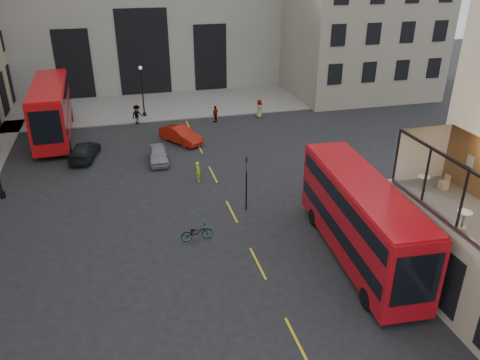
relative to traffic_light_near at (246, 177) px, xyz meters
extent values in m
plane|color=black|center=(1.00, -12.00, -2.42)|extent=(140.00, 140.00, 0.00)
cube|color=black|center=(5.98, -12.00, -0.42)|extent=(0.08, 9.20, 3.00)
cube|color=beige|center=(7.50, -7.00, 3.62)|extent=(3.00, 0.04, 2.90)
cube|color=slate|center=(6.00, -12.00, 2.28)|extent=(0.12, 10.00, 0.18)
cube|color=black|center=(6.00, -12.00, 5.03)|extent=(0.12, 10.00, 0.10)
cube|color=beige|center=(8.92, -8.80, 3.78)|extent=(0.04, 0.45, 0.55)
cube|color=tan|center=(7.50, -12.00, -0.17)|extent=(3.00, 11.00, 4.50)
cube|color=gray|center=(-4.00, 36.00, 6.58)|extent=(34.00, 10.00, 18.00)
cube|color=black|center=(-4.00, 30.96, 2.58)|extent=(6.00, 0.12, 10.00)
cube|color=black|center=(-12.00, 30.96, 1.58)|extent=(4.00, 0.12, 8.00)
cube|color=black|center=(4.00, 30.96, 1.58)|extent=(4.00, 0.12, 8.00)
cube|color=gray|center=(21.00, 28.00, 7.58)|extent=(16.00, 18.00, 20.00)
cube|color=slate|center=(-5.00, 26.00, -2.36)|extent=(40.00, 12.00, 0.12)
cylinder|color=black|center=(0.00, 0.00, -1.02)|extent=(0.10, 0.10, 2.80)
imported|color=black|center=(0.00, 0.00, 0.88)|extent=(0.16, 0.20, 1.00)
cylinder|color=black|center=(-14.00, 16.00, -1.02)|extent=(0.10, 0.10, 2.80)
imported|color=black|center=(-14.00, 16.00, 0.88)|extent=(0.16, 0.20, 1.00)
cylinder|color=black|center=(-16.00, 6.00, -2.17)|extent=(0.36, 0.36, 0.50)
cylinder|color=black|center=(-5.00, 22.00, 0.08)|extent=(0.14, 0.14, 5.00)
cylinder|color=black|center=(-5.00, 22.00, -2.17)|extent=(0.36, 0.36, 0.50)
sphere|color=silver|center=(-5.00, 22.00, 2.73)|extent=(0.36, 0.36, 0.36)
cube|color=#A20B13|center=(4.50, -6.74, 0.07)|extent=(3.50, 11.83, 4.14)
cube|color=black|center=(4.50, -6.74, -0.52)|extent=(3.50, 11.20, 0.85)
cube|color=black|center=(4.50, -6.74, 1.34)|extent=(3.50, 11.20, 0.85)
cube|color=#A20B13|center=(4.50, -6.74, 2.17)|extent=(3.38, 11.59, 0.13)
cylinder|color=black|center=(3.57, -2.93, -1.89)|extent=(0.37, 1.08, 1.06)
cylinder|color=black|center=(5.98, -3.11, -1.89)|extent=(0.37, 1.08, 1.06)
cylinder|color=black|center=(3.00, -10.73, -1.89)|extent=(0.37, 1.08, 1.06)
cylinder|color=black|center=(5.40, -10.91, -1.89)|extent=(0.37, 1.08, 1.06)
cube|color=red|center=(-13.49, 18.09, 0.26)|extent=(3.30, 12.65, 4.45)
cube|color=black|center=(-13.49, 18.09, -0.37)|extent=(3.32, 11.96, 0.91)
cube|color=black|center=(-13.49, 18.09, 1.63)|extent=(3.32, 11.96, 0.91)
cube|color=red|center=(-13.49, 18.09, 2.52)|extent=(3.18, 12.39, 0.14)
cylinder|color=black|center=(-14.94, 22.06, -1.85)|extent=(0.36, 1.15, 1.14)
cylinder|color=black|center=(-12.33, 22.16, -1.85)|extent=(0.36, 1.15, 1.14)
cylinder|color=black|center=(-14.64, 13.66, -1.85)|extent=(0.36, 1.15, 1.14)
cylinder|color=black|center=(-12.03, 13.75, -1.85)|extent=(0.36, 1.15, 1.14)
imported|color=gray|center=(-4.82, 9.56, -1.78)|extent=(1.65, 3.86, 1.30)
imported|color=#9E1709|center=(-2.38, 13.53, -1.69)|extent=(3.71, 4.62, 1.48)
imported|color=black|center=(-10.67, 11.88, -1.76)|extent=(2.80, 4.91, 1.34)
imported|color=gray|center=(-3.80, -2.77, -1.93)|extent=(1.93, 0.75, 1.00)
imported|color=#AFEE19|center=(-2.30, 5.18, -1.65)|extent=(0.38, 0.57, 1.55)
imported|color=gray|center=(-5.84, 19.88, -1.46)|extent=(1.43, 1.33, 1.94)
imported|color=gray|center=(1.88, 18.47, -1.58)|extent=(1.00, 0.98, 1.70)
imported|color=gray|center=(6.61, 18.76, -1.48)|extent=(0.72, 1.00, 1.89)
cylinder|color=beige|center=(6.41, -11.86, 2.95)|extent=(0.63, 0.63, 0.04)
cylinder|color=slate|center=(6.41, -11.86, 2.57)|extent=(0.08, 0.08, 0.74)
cylinder|color=slate|center=(6.41, -11.86, 2.19)|extent=(0.46, 0.46, 0.03)
cylinder|color=silver|center=(6.92, -8.21, 2.90)|extent=(0.60, 0.60, 0.04)
cylinder|color=slate|center=(6.92, -8.21, 2.54)|extent=(0.08, 0.08, 0.69)
cylinder|color=slate|center=(6.92, -8.21, 2.19)|extent=(0.44, 0.44, 0.03)
cube|color=tan|center=(8.01, -8.39, 2.38)|extent=(0.39, 0.39, 0.40)
cube|color=tan|center=(8.18, -8.39, 2.76)|extent=(0.05, 0.38, 0.36)
camera|label=1|loc=(-7.36, -26.26, 12.81)|focal=35.00mm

